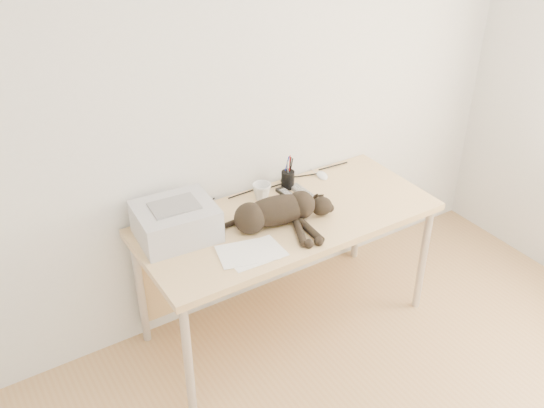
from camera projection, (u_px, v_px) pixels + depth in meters
wall_back at (251, 94)px, 3.16m from camera, size 3.50×0.00×3.50m
desk at (279, 229)px, 3.32m from camera, size 1.60×0.70×0.74m
printer at (176, 221)px, 2.99m from camera, size 0.41×0.35×0.18m
papers at (251, 253)px, 2.91m from camera, size 0.33×0.26×0.01m
cat at (274, 213)px, 3.08m from camera, size 0.72×0.41×0.17m
mug at (262, 192)px, 3.31m from camera, size 0.13×0.13×0.10m
pen_cup at (288, 179)px, 3.42m from camera, size 0.07×0.07×0.19m
remote_grey at (303, 193)px, 3.38m from camera, size 0.06×0.19×0.02m
remote_black at (288, 195)px, 3.36m from camera, size 0.06×0.17×0.02m
mouse at (322, 174)px, 3.55m from camera, size 0.09×0.12×0.03m
cable_tangle at (258, 190)px, 3.41m from camera, size 1.36×0.08×0.01m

